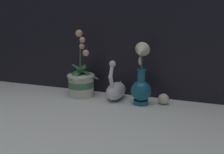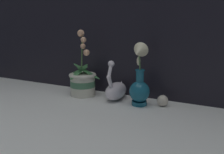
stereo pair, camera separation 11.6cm
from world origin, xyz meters
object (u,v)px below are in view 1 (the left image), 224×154
Objects in this scene: orchid_potted_plant at (81,81)px; blue_vase at (141,82)px; glass_sphere at (163,99)px; swan_figurine at (116,90)px.

blue_vase is at bearing -3.91° from orchid_potted_plant.
glass_sphere is at bearing 2.53° from orchid_potted_plant.
blue_vase is 0.15m from glass_sphere.
swan_figurine reaches higher than glass_sphere.
glass_sphere is (0.46, 0.02, -0.06)m from orchid_potted_plant.
swan_figurine is 0.25m from glass_sphere.
orchid_potted_plant is 6.72× the size of glass_sphere.
orchid_potted_plant is 0.35m from blue_vase.
blue_vase reaches higher than glass_sphere.
orchid_potted_plant reaches higher than swan_figurine.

